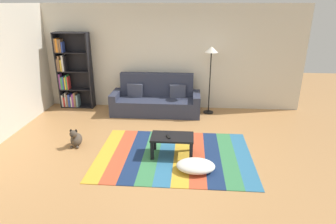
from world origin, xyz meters
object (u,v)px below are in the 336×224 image
(pouf, at_px, (196,166))
(standing_lamp, at_px, (211,58))
(tv_remote, at_px, (168,137))
(coffee_table, at_px, (172,140))
(bookshelf, at_px, (71,75))
(couch, at_px, (156,100))
(dog, at_px, (76,139))

(pouf, distance_m, standing_lamp, 3.16)
(standing_lamp, height_order, tv_remote, standing_lamp)
(coffee_table, relative_size, standing_lamp, 0.46)
(bookshelf, height_order, tv_remote, bookshelf)
(coffee_table, bearing_deg, couch, 104.15)
(coffee_table, distance_m, dog, 1.97)
(standing_lamp, bearing_deg, pouf, -97.34)
(pouf, bearing_deg, dog, 162.65)
(coffee_table, bearing_deg, bookshelf, 138.84)
(dog, xyz_separation_m, tv_remote, (1.88, -0.27, 0.25))
(bookshelf, height_order, dog, bookshelf)
(pouf, bearing_deg, coffee_table, 129.74)
(bookshelf, relative_size, pouf, 3.03)
(pouf, relative_size, dog, 1.67)
(standing_lamp, bearing_deg, couch, -176.15)
(bookshelf, height_order, standing_lamp, bookshelf)
(couch, xyz_separation_m, coffee_table, (0.56, -2.23, -0.01))
(dog, height_order, tv_remote, tv_remote)
(pouf, xyz_separation_m, standing_lamp, (0.37, 2.85, 1.33))
(dog, bearing_deg, couch, 55.44)
(dog, bearing_deg, pouf, -17.35)
(couch, bearing_deg, dog, -124.56)
(bookshelf, relative_size, dog, 5.05)
(dog, xyz_separation_m, standing_lamp, (2.75, 2.10, 1.27))
(bookshelf, bearing_deg, tv_remote, -42.47)
(pouf, bearing_deg, standing_lamp, 82.66)
(standing_lamp, xyz_separation_m, tv_remote, (-0.87, -2.38, -1.02))
(coffee_table, bearing_deg, tv_remote, -143.20)
(couch, height_order, standing_lamp, standing_lamp)
(bookshelf, distance_m, pouf, 4.57)
(dog, height_order, standing_lamp, standing_lamp)
(couch, bearing_deg, pouf, -70.08)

